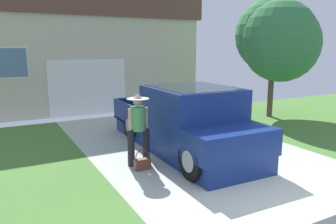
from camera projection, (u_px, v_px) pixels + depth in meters
The scene contains 6 objects.
pickup_truck at pixel (189, 123), 8.19m from camera, with size 2.07×5.29×1.69m.
person_with_hat at pixel (138, 125), 7.29m from camera, with size 0.53×0.50×1.64m.
handbag at pixel (142, 163), 7.12m from camera, with size 0.36×0.14×0.46m.
house_with_garage at pixel (80, 50), 15.27m from camera, with size 9.57×6.07×4.97m.
front_yard_tree at pixel (278, 39), 12.30m from camera, with size 3.02×3.29×4.54m.
wheeled_trash_bin at pixel (223, 99), 13.10m from camera, with size 0.60×0.72×1.12m.
Camera 1 is at (-4.45, -2.96, 2.62)m, focal length 34.90 mm.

